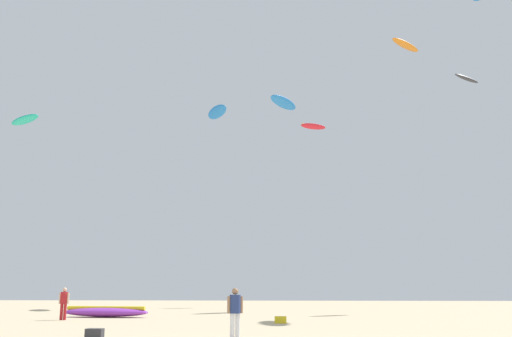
{
  "coord_description": "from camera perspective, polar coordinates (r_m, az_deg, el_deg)",
  "views": [
    {
      "loc": [
        2.39,
        -15.96,
        1.66
      ],
      "look_at": [
        0.0,
        20.29,
        9.32
      ],
      "focal_mm": 39.73,
      "sensor_mm": 36.0,
      "label": 1
    }
  ],
  "objects": [
    {
      "name": "cooler_box",
      "position": [
        20.44,
        -15.95,
        -15.69
      ],
      "size": [
        0.56,
        0.36,
        0.32
      ],
      "primitive_type": "cube",
      "color": "#2D2D33",
      "rests_on": "ground"
    },
    {
      "name": "kite_grounded_near",
      "position": [
        34.56,
        -14.9,
        -13.79
      ],
      "size": [
        5.26,
        2.03,
        0.61
      ],
      "color": "purple",
      "rests_on": "ground"
    },
    {
      "name": "gear_bag",
      "position": [
        27.96,
        2.49,
        -14.98
      ],
      "size": [
        0.56,
        0.36,
        0.32
      ],
      "primitive_type": "cube",
      "color": "yellow",
      "rests_on": "ground"
    },
    {
      "name": "kite_aloft_0",
      "position": [
        55.66,
        14.82,
        11.92
      ],
      "size": [
        3.69,
        4.02,
        0.7
      ],
      "color": "orange"
    },
    {
      "name": "kite_aloft_2",
      "position": [
        49.26,
        20.45,
        8.49
      ],
      "size": [
        2.9,
        2.72,
        0.68
      ],
      "color": "#2D2D33"
    },
    {
      "name": "kite_aloft_6",
      "position": [
        43.85,
        -22.26,
        4.56
      ],
      "size": [
        3.45,
        3.09,
        0.4
      ],
      "color": "#19B29E"
    },
    {
      "name": "kite_aloft_3",
      "position": [
        47.06,
        2.78,
        6.64
      ],
      "size": [
        2.82,
        4.24,
        0.63
      ],
      "color": "blue"
    },
    {
      "name": "person_foreground",
      "position": [
        19.65,
        -2.12,
        -13.94
      ],
      "size": [
        0.52,
        0.37,
        1.65
      ],
      "rotation": [
        0.0,
        0.0,
        5.08
      ],
      "color": "silver",
      "rests_on": "ground"
    },
    {
      "name": "person_midground",
      "position": [
        32.26,
        -18.78,
        -12.51
      ],
      "size": [
        0.55,
        0.38,
        1.67
      ],
      "rotation": [
        0.0,
        0.0,
        4.69
      ],
      "color": "#B21E23",
      "rests_on": "ground"
    },
    {
      "name": "kite_aloft_5",
      "position": [
        57.82,
        5.79,
        4.24
      ],
      "size": [
        2.88,
        2.03,
        0.61
      ],
      "color": "red"
    },
    {
      "name": "kite_aloft_4",
      "position": [
        54.21,
        -3.94,
        5.69
      ],
      "size": [
        3.03,
        4.31,
        0.98
      ],
      "color": "blue"
    }
  ]
}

